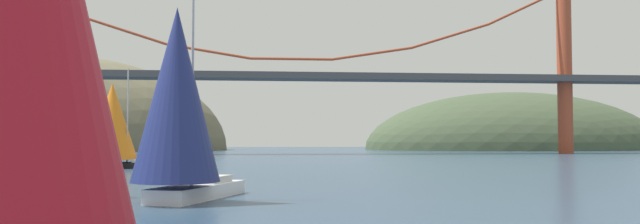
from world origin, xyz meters
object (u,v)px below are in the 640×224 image
sailboat_orange_sail (113,123)px  sailboat_green_sail (56,125)px  sailboat_navy_sail (178,102)px  channel_buoy (67,177)px

sailboat_orange_sail → sailboat_green_sail: (4.41, -30.79, -0.82)m
sailboat_navy_sail → sailboat_orange_sail: bearing=108.1°
sailboat_orange_sail → channel_buoy: 20.10m
sailboat_orange_sail → channel_buoy: sailboat_orange_sail is taller
sailboat_orange_sail → sailboat_navy_sail: bearing=-71.9°
sailboat_green_sail → channel_buoy: bearing=104.2°
sailboat_green_sail → channel_buoy: sailboat_green_sail is taller
sailboat_orange_sail → sailboat_navy_sail: 35.73m
sailboat_orange_sail → sailboat_navy_sail: (11.10, -33.96, 0.27)m
sailboat_navy_sail → channel_buoy: sailboat_navy_sail is taller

